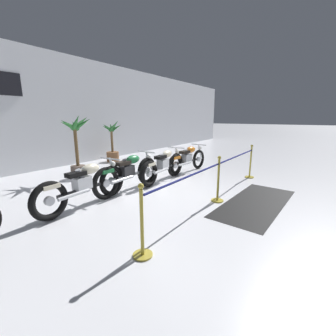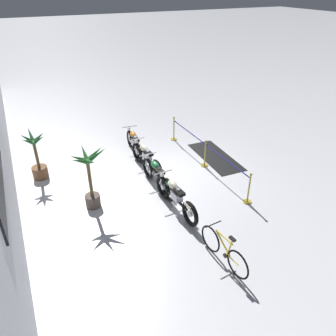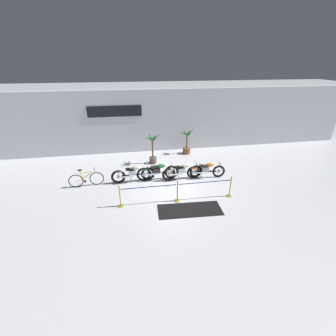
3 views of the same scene
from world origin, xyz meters
The scene contains 12 objects.
ground_plane centered at (0.00, 0.00, 0.00)m, with size 120.00×120.00×0.00m, color silver.
back_wall centered at (-0.01, 5.12, 2.10)m, with size 28.00×0.29×4.20m.
motorcycle_cream_0 centered at (-1.97, 0.72, 0.47)m, with size 2.33×0.62×0.95m.
motorcycle_green_1 centered at (-0.67, 0.72, 0.48)m, with size 2.29×0.62×0.96m.
motorcycle_cream_2 centered at (0.66, 0.56, 0.46)m, with size 2.27×0.62×0.94m.
motorcycle_orange_3 centered at (1.98, 0.51, 0.47)m, with size 2.14×0.62×0.93m.
potted_palm_left_of_row centered at (-0.70, 2.90, 0.99)m, with size 1.05×1.05×2.03m.
potted_palm_right_of_row centered at (1.77, 4.14, 0.73)m, with size 0.97×0.82×1.80m.
stanchion_far_left centered at (-1.16, -1.48, 0.65)m, with size 5.20×0.28×1.05m.
stanchion_mid_left centered at (-0.04, -1.48, 0.36)m, with size 0.28×0.28×1.05m.
stanchion_mid_right centered at (2.50, -1.48, 0.36)m, with size 0.28×0.28×1.05m.
floor_banner centered at (0.36, -2.24, 0.00)m, with size 2.80×1.10×0.01m, color black.
Camera 1 is at (-4.68, -3.38, 1.89)m, focal length 24.00 mm.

